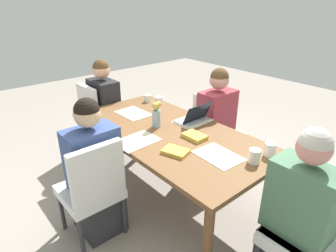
{
  "coord_description": "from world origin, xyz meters",
  "views": [
    {
      "loc": [
        -1.82,
        1.54,
        1.86
      ],
      "look_at": [
        0.0,
        0.0,
        0.77
      ],
      "focal_mm": 30.71,
      "sensor_mm": 36.0,
      "label": 1
    }
  ],
  "objects_px": {
    "coffee_mug_centre_right": "(270,150)",
    "book_red_cover": "(175,151)",
    "coffee_mug_near_left": "(254,156)",
    "flower_vase": "(156,114)",
    "person_near_left_far": "(216,128)",
    "person_far_left_near": "(95,177)",
    "chair_head_right_left_mid": "(98,116)",
    "laptop_near_left_far": "(194,118)",
    "dining_table": "(168,138)",
    "coffee_mug_centre_left": "(159,100)",
    "chair_near_left_far": "(214,127)",
    "coffee_mug_near_right": "(147,98)",
    "chair_head_left_right_near": "(310,225)",
    "person_head_right_left_mid": "(106,113)",
    "book_blue_cover": "(195,136)",
    "person_head_left_right_near": "(296,222)",
    "chair_far_left_near": "(93,187)"
  },
  "relations": [
    {
      "from": "coffee_mug_centre_right",
      "to": "book_red_cover",
      "type": "relative_size",
      "value": 0.53
    },
    {
      "from": "coffee_mug_near_left",
      "to": "flower_vase",
      "type": "bearing_deg",
      "value": 8.98
    },
    {
      "from": "person_near_left_far",
      "to": "person_far_left_near",
      "type": "bearing_deg",
      "value": 89.59
    },
    {
      "from": "chair_head_right_left_mid",
      "to": "person_near_left_far",
      "type": "xyz_separation_m",
      "value": [
        -1.23,
        -0.79,
        0.03
      ]
    },
    {
      "from": "person_far_left_near",
      "to": "laptop_near_left_far",
      "type": "bearing_deg",
      "value": -92.64
    },
    {
      "from": "dining_table",
      "to": "coffee_mug_centre_left",
      "type": "height_order",
      "value": "coffee_mug_centre_left"
    },
    {
      "from": "chair_near_left_far",
      "to": "coffee_mug_near_right",
      "type": "xyz_separation_m",
      "value": [
        0.66,
        0.44,
        0.26
      ]
    },
    {
      "from": "chair_head_left_right_near",
      "to": "coffee_mug_near_right",
      "type": "bearing_deg",
      "value": -6.76
    },
    {
      "from": "chair_head_right_left_mid",
      "to": "laptop_near_left_far",
      "type": "xyz_separation_m",
      "value": [
        -1.27,
        -0.4,
        0.27
      ]
    },
    {
      "from": "chair_head_right_left_mid",
      "to": "person_head_right_left_mid",
      "type": "distance_m",
      "value": 0.1
    },
    {
      "from": "coffee_mug_near_right",
      "to": "book_blue_cover",
      "type": "xyz_separation_m",
      "value": [
        -1.03,
        0.25,
        -0.02
      ]
    },
    {
      "from": "coffee_mug_centre_right",
      "to": "book_blue_cover",
      "type": "height_order",
      "value": "coffee_mug_centre_right"
    },
    {
      "from": "person_head_right_left_mid",
      "to": "chair_head_right_left_mid",
      "type": "bearing_deg",
      "value": 51.24
    },
    {
      "from": "flower_vase",
      "to": "coffee_mug_near_left",
      "type": "height_order",
      "value": "flower_vase"
    },
    {
      "from": "person_far_left_near",
      "to": "coffee_mug_near_left",
      "type": "height_order",
      "value": "person_far_left_near"
    },
    {
      "from": "person_head_right_left_mid",
      "to": "chair_near_left_far",
      "type": "distance_m",
      "value": 1.34
    },
    {
      "from": "coffee_mug_near_right",
      "to": "chair_head_left_right_near",
      "type": "bearing_deg",
      "value": 173.24
    },
    {
      "from": "book_blue_cover",
      "to": "dining_table",
      "type": "bearing_deg",
      "value": 16.6
    },
    {
      "from": "person_head_left_right_near",
      "to": "coffee_mug_centre_left",
      "type": "bearing_deg",
      "value": -11.27
    },
    {
      "from": "person_far_left_near",
      "to": "chair_head_right_left_mid",
      "type": "xyz_separation_m",
      "value": [
        1.22,
        -0.67,
        -0.03
      ]
    },
    {
      "from": "chair_head_left_right_near",
      "to": "laptop_near_left_far",
      "type": "relative_size",
      "value": 2.81
    },
    {
      "from": "dining_table",
      "to": "chair_near_left_far",
      "type": "height_order",
      "value": "chair_near_left_far"
    },
    {
      "from": "laptop_near_left_far",
      "to": "coffee_mug_near_left",
      "type": "height_order",
      "value": "laptop_near_left_far"
    },
    {
      "from": "person_head_left_right_near",
      "to": "coffee_mug_near_left",
      "type": "relative_size",
      "value": 10.96
    },
    {
      "from": "coffee_mug_near_right",
      "to": "coffee_mug_centre_left",
      "type": "height_order",
      "value": "coffee_mug_centre_left"
    },
    {
      "from": "person_near_left_far",
      "to": "coffee_mug_near_right",
      "type": "distance_m",
      "value": 0.86
    },
    {
      "from": "chair_head_right_left_mid",
      "to": "coffee_mug_near_right",
      "type": "relative_size",
      "value": 11.16
    },
    {
      "from": "dining_table",
      "to": "chair_near_left_far",
      "type": "xyz_separation_m",
      "value": [
        0.11,
        -0.78,
        -0.15
      ]
    },
    {
      "from": "flower_vase",
      "to": "laptop_near_left_far",
      "type": "xyz_separation_m",
      "value": [
        -0.15,
        -0.35,
        -0.09
      ]
    },
    {
      "from": "book_blue_cover",
      "to": "coffee_mug_centre_right",
      "type": "bearing_deg",
      "value": -160.54
    },
    {
      "from": "coffee_mug_centre_left",
      "to": "coffee_mug_centre_right",
      "type": "xyz_separation_m",
      "value": [
        -1.47,
        0.08,
        0.01
      ]
    },
    {
      "from": "person_head_right_left_mid",
      "to": "coffee_mug_near_left",
      "type": "relative_size",
      "value": 10.96
    },
    {
      "from": "laptop_near_left_far",
      "to": "book_blue_cover",
      "type": "xyz_separation_m",
      "value": [
        -0.25,
        0.24,
        -0.03
      ]
    },
    {
      "from": "person_far_left_near",
      "to": "book_red_cover",
      "type": "height_order",
      "value": "person_far_left_near"
    },
    {
      "from": "chair_far_left_near",
      "to": "person_near_left_far",
      "type": "relative_size",
      "value": 0.75
    },
    {
      "from": "chair_near_left_far",
      "to": "coffee_mug_centre_right",
      "type": "relative_size",
      "value": 8.46
    },
    {
      "from": "laptop_near_left_far",
      "to": "coffee_mug_centre_left",
      "type": "xyz_separation_m",
      "value": [
        0.63,
        -0.06,
        -0.0
      ]
    },
    {
      "from": "person_far_left_near",
      "to": "coffee_mug_centre_right",
      "type": "bearing_deg",
      "value": -130.29
    },
    {
      "from": "dining_table",
      "to": "coffee_mug_centre_left",
      "type": "bearing_deg",
      "value": -32.21
    },
    {
      "from": "laptop_near_left_far",
      "to": "coffee_mug_near_left",
      "type": "distance_m",
      "value": 0.85
    },
    {
      "from": "person_head_right_left_mid",
      "to": "chair_near_left_far",
      "type": "height_order",
      "value": "person_head_right_left_mid"
    },
    {
      "from": "person_far_left_near",
      "to": "coffee_mug_centre_left",
      "type": "xyz_separation_m",
      "value": [
        0.58,
        -1.13,
        0.24
      ]
    },
    {
      "from": "person_far_left_near",
      "to": "coffee_mug_near_right",
      "type": "relative_size",
      "value": 14.82
    },
    {
      "from": "chair_near_left_far",
      "to": "chair_far_left_near",
      "type": "bearing_deg",
      "value": 95.06
    },
    {
      "from": "coffee_mug_near_right",
      "to": "dining_table",
      "type": "bearing_deg",
      "value": 156.28
    },
    {
      "from": "person_near_left_far",
      "to": "book_red_cover",
      "type": "relative_size",
      "value": 5.97
    },
    {
      "from": "flower_vase",
      "to": "book_blue_cover",
      "type": "xyz_separation_m",
      "value": [
        -0.4,
        -0.11,
        -0.11
      ]
    },
    {
      "from": "coffee_mug_near_right",
      "to": "book_blue_cover",
      "type": "relative_size",
      "value": 0.4
    },
    {
      "from": "chair_near_left_far",
      "to": "book_blue_cover",
      "type": "bearing_deg",
      "value": 117.72
    },
    {
      "from": "chair_head_right_left_mid",
      "to": "coffee_mug_centre_right",
      "type": "height_order",
      "value": "chair_head_right_left_mid"
    }
  ]
}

